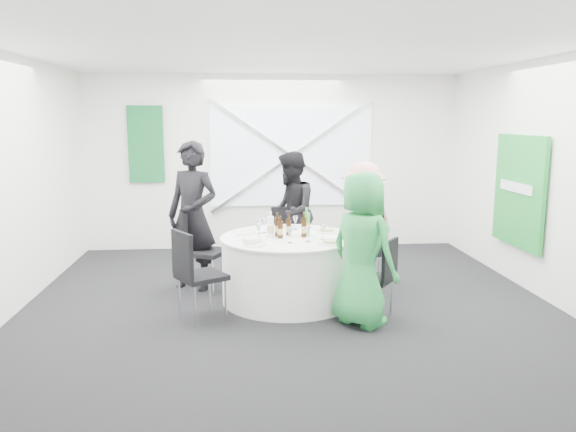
{
  "coord_description": "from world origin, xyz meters",
  "views": [
    {
      "loc": [
        -0.56,
        -6.09,
        2.1
      ],
      "look_at": [
        0.0,
        0.2,
        1.0
      ],
      "focal_mm": 35.0,
      "sensor_mm": 36.0,
      "label": 1
    }
  ],
  "objects": [
    {
      "name": "floor",
      "position": [
        0.0,
        0.0,
        0.0
      ],
      "size": [
        6.0,
        6.0,
        0.0
      ],
      "primitive_type": "plane",
      "color": "black",
      "rests_on": "ground"
    },
    {
      "name": "ceiling",
      "position": [
        0.0,
        0.0,
        2.8
      ],
      "size": [
        6.0,
        6.0,
        0.0
      ],
      "primitive_type": "plane",
      "rotation": [
        3.14,
        0.0,
        0.0
      ],
      "color": "white",
      "rests_on": "wall_back"
    },
    {
      "name": "wall_back",
      "position": [
        0.0,
        3.0,
        1.4
      ],
      "size": [
        6.0,
        0.0,
        6.0
      ],
      "primitive_type": "plane",
      "rotation": [
        1.57,
        0.0,
        0.0
      ],
      "color": "white",
      "rests_on": "floor"
    },
    {
      "name": "wall_front",
      "position": [
        0.0,
        -3.0,
        1.4
      ],
      "size": [
        6.0,
        0.0,
        6.0
      ],
      "primitive_type": "plane",
      "rotation": [
        -1.57,
        0.0,
        0.0
      ],
      "color": "white",
      "rests_on": "floor"
    },
    {
      "name": "wall_left",
      "position": [
        -3.0,
        0.0,
        1.4
      ],
      "size": [
        0.0,
        6.0,
        6.0
      ],
      "primitive_type": "plane",
      "rotation": [
        1.57,
        0.0,
        1.57
      ],
      "color": "white",
      "rests_on": "floor"
    },
    {
      "name": "wall_right",
      "position": [
        3.0,
        0.0,
        1.4
      ],
      "size": [
        0.0,
        6.0,
        6.0
      ],
      "primitive_type": "plane",
      "rotation": [
        1.57,
        0.0,
        -1.57
      ],
      "color": "white",
      "rests_on": "floor"
    },
    {
      "name": "window_panel",
      "position": [
        0.3,
        2.96,
        1.5
      ],
      "size": [
        2.6,
        0.03,
        1.6
      ],
      "primitive_type": "cube",
      "color": "white",
      "rests_on": "wall_back"
    },
    {
      "name": "window_brace_a",
      "position": [
        0.3,
        2.92,
        1.5
      ],
      "size": [
        2.63,
        0.05,
        1.84
      ],
      "primitive_type": "cube",
      "rotation": [
        0.0,
        0.97,
        0.0
      ],
      "color": "silver",
      "rests_on": "window_panel"
    },
    {
      "name": "window_brace_b",
      "position": [
        0.3,
        2.92,
        1.5
      ],
      "size": [
        2.63,
        0.05,
        1.84
      ],
      "primitive_type": "cube",
      "rotation": [
        0.0,
        -0.97,
        0.0
      ],
      "color": "silver",
      "rests_on": "window_panel"
    },
    {
      "name": "green_banner",
      "position": [
        -2.0,
        2.95,
        1.7
      ],
      "size": [
        0.55,
        0.04,
        1.2
      ],
      "primitive_type": "cube",
      "color": "#13612C",
      "rests_on": "wall_back"
    },
    {
      "name": "green_sign",
      "position": [
        2.94,
        0.6,
        1.2
      ],
      "size": [
        0.05,
        1.2,
        1.4
      ],
      "primitive_type": "cube",
      "color": "#1A9330",
      "rests_on": "wall_right"
    },
    {
      "name": "banquet_table",
      "position": [
        0.0,
        0.2,
        0.38
      ],
      "size": [
        1.56,
        1.56,
        0.76
      ],
      "color": "white",
      "rests_on": "floor"
    },
    {
      "name": "chair_back",
      "position": [
        0.07,
        1.31,
        0.53
      ],
      "size": [
        0.44,
        0.45,
        0.91
      ],
      "rotation": [
        0.0,
        0.0,
        -0.06
      ],
      "color": "black",
      "rests_on": "floor"
    },
    {
      "name": "chair_back_left",
      "position": [
        -1.05,
        0.72,
        0.58
      ],
      "size": [
        0.61,
        0.6,
        0.99
      ],
      "rotation": [
        0.0,
        0.0,
        1.11
      ],
      "color": "black",
      "rests_on": "floor"
    },
    {
      "name": "chair_back_right",
      "position": [
        0.97,
        0.54,
        0.58
      ],
      "size": [
        0.57,
        0.57,
        0.98
      ],
      "rotation": [
        0.0,
        0.0,
        -1.23
      ],
      "color": "black",
      "rests_on": "floor"
    },
    {
      "name": "chair_front_right",
      "position": [
        0.91,
        -0.47,
        0.5
      ],
      "size": [
        0.55,
        0.55,
        0.86
      ],
      "rotation": [
        0.0,
        0.0,
        4.08
      ],
      "color": "black",
      "rests_on": "floor"
    },
    {
      "name": "chair_front_left",
      "position": [
        -1.03,
        -0.42,
        0.57
      ],
      "size": [
        0.61,
        0.61,
        0.97
      ],
      "rotation": [
        0.0,
        0.0,
        2.11
      ],
      "color": "black",
      "rests_on": "floor"
    },
    {
      "name": "person_man_back_left",
      "position": [
        -1.13,
        0.79,
        0.92
      ],
      "size": [
        0.8,
        0.7,
        1.84
      ],
      "primitive_type": "imported",
      "rotation": [
        0.0,
        0.0,
        -0.48
      ],
      "color": "black",
      "rests_on": "floor"
    },
    {
      "name": "person_man_back",
      "position": [
        0.14,
        1.42,
        0.83
      ],
      "size": [
        0.54,
        0.86,
        1.67
      ],
      "primitive_type": "imported",
      "rotation": [
        0.0,
        0.0,
        -1.69
      ],
      "color": "black",
      "rests_on": "floor"
    },
    {
      "name": "person_woman_pink",
      "position": [
        1.02,
        0.84,
        0.78
      ],
      "size": [
        1.11,
        0.94,
        1.57
      ],
      "primitive_type": "imported",
      "rotation": [
        0.0,
        0.0,
        -2.58
      ],
      "color": "pink",
      "rests_on": "floor"
    },
    {
      "name": "person_woman_green",
      "position": [
        0.68,
        -0.64,
        0.79
      ],
      "size": [
        0.88,
        0.92,
        1.58
      ],
      "primitive_type": "imported",
      "rotation": [
        0.0,
        0.0,
        2.25
      ],
      "color": "green",
      "rests_on": "floor"
    },
    {
      "name": "plate_back",
      "position": [
        0.07,
        0.74,
        0.77
      ],
      "size": [
        0.26,
        0.26,
        0.01
      ],
      "color": "white",
      "rests_on": "banquet_table"
    },
    {
      "name": "plate_back_left",
      "position": [
        -0.5,
        0.46,
        0.77
      ],
      "size": [
        0.27,
        0.27,
        0.01
      ],
      "color": "white",
      "rests_on": "banquet_table"
    },
    {
      "name": "plate_back_right",
      "position": [
        0.49,
        0.44,
        0.78
      ],
      "size": [
        0.29,
        0.29,
        0.04
      ],
      "color": "white",
      "rests_on": "banquet_table"
    },
    {
      "name": "plate_front_right",
      "position": [
        0.44,
        -0.2,
        0.78
      ],
      "size": [
        0.29,
        0.29,
        0.04
      ],
      "color": "white",
      "rests_on": "banquet_table"
    },
    {
      "name": "plate_front_left",
      "position": [
        -0.39,
        -0.21,
        0.77
      ],
      "size": [
        0.25,
        0.25,
        0.01
      ],
      "color": "white",
      "rests_on": "banquet_table"
    },
    {
      "name": "napkin",
      "position": [
        -0.42,
        -0.15,
        0.8
      ],
      "size": [
        0.21,
        0.22,
        0.05
      ],
      "primitive_type": "cube",
      "rotation": [
        0.0,
        0.0,
        0.87
      ],
      "color": "white",
      "rests_on": "plate_front_left"
    },
    {
      "name": "beer_bottle_a",
      "position": [
        -0.12,
        0.23,
        0.87
      ],
      "size": [
        0.06,
        0.06,
        0.28
      ],
      "color": "#3C200B",
      "rests_on": "banquet_table"
    },
    {
      "name": "beer_bottle_b",
      "position": [
        0.01,
        0.28,
        0.85
      ],
      "size": [
        0.06,
        0.06,
        0.25
      ],
      "color": "#3C200B",
      "rests_on": "banquet_table"
    },
    {
      "name": "beer_bottle_c",
      "position": [
        0.18,
        0.16,
        0.87
      ],
      "size": [
        0.06,
        0.06,
        0.28
      ],
      "color": "#3C200B",
      "rests_on": "banquet_table"
    },
    {
      "name": "beer_bottle_d",
      "position": [
        -0.09,
        0.12,
        0.86
      ],
      "size": [
        0.06,
        0.06,
        0.25
      ],
      "color": "#3C200B",
      "rests_on": "banquet_table"
    },
    {
      "name": "green_water_bottle",
      "position": [
        0.22,
        0.24,
        0.89
      ],
      "size": [
        0.08,
        0.08,
        0.33
      ],
      "color": "green",
      "rests_on": "banquet_table"
    },
    {
      "name": "clear_water_bottle",
      "position": [
        -0.21,
        0.15,
        0.88
      ],
      "size": [
        0.08,
        0.08,
        0.31
      ],
      "color": "white",
      "rests_on": "banquet_table"
    },
    {
      "name": "wine_glass_a",
      "position": [
        -0.01,
        -0.14,
        0.88
      ],
      "size": [
        0.07,
        0.07,
        0.17
      ],
      "color": "white",
      "rests_on": "banquet_table"
    },
    {
      "name": "wine_glass_b",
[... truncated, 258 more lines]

